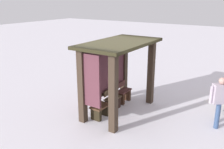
# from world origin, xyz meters

# --- Properties ---
(ground_plane) EXTENTS (60.00, 60.00, 0.00)m
(ground_plane) POSITION_xyz_m (0.00, 0.00, 0.00)
(ground_plane) COLOR silver
(bus_shelter) EXTENTS (3.01, 1.65, 2.41)m
(bus_shelter) POSITION_xyz_m (-0.08, 0.15, 1.69)
(bus_shelter) COLOR #36281D
(bus_shelter) RESTS_ON ground
(bench_left_inside) EXTENTS (0.65, 0.41, 0.71)m
(bench_left_inside) POSITION_xyz_m (-0.75, 0.28, 0.29)
(bench_left_inside) COLOR #4D3321
(bench_left_inside) RESTS_ON ground
(bench_center_inside) EXTENTS (0.65, 0.35, 0.71)m
(bench_center_inside) POSITION_xyz_m (0.00, 0.28, 0.29)
(bench_center_inside) COLOR #4E3C28
(bench_center_inside) RESTS_ON ground
(bench_right_inside) EXTENTS (0.65, 0.35, 0.75)m
(bench_right_inside) POSITION_xyz_m (0.75, 0.28, 0.31)
(bench_right_inside) COLOR #4E2A28
(bench_right_inside) RESTS_ON ground
(person_walking) EXTENTS (0.60, 0.57, 1.53)m
(person_walking) POSITION_xyz_m (0.80, -3.02, 0.90)
(person_walking) COLOR #B6A8B7
(person_walking) RESTS_ON ground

